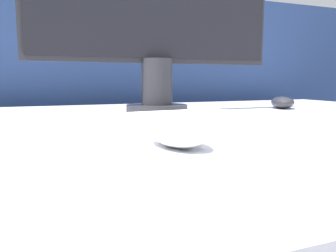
# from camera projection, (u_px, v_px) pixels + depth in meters

# --- Properties ---
(partition_panel) EXTENTS (5.00, 0.03, 1.21)m
(partition_panel) POSITION_uv_depth(u_px,v_px,m) (67.00, 143.00, 1.28)
(partition_panel) COLOR navy
(partition_panel) RESTS_ON ground_plane
(computer_mouse_near) EXTENTS (0.08, 0.12, 0.04)m
(computer_mouse_near) POSITION_uv_depth(u_px,v_px,m) (177.00, 131.00, 0.42)
(computer_mouse_near) COLOR white
(computer_mouse_near) RESTS_ON desk
(keyboard) EXTENTS (0.45, 0.17, 0.02)m
(keyboard) POSITION_uv_depth(u_px,v_px,m) (135.00, 122.00, 0.59)
(keyboard) COLOR white
(keyboard) RESTS_ON desk
(monitor) EXTENTS (0.68, 0.17, 0.46)m
(monitor) POSITION_uv_depth(u_px,v_px,m) (156.00, 14.00, 0.86)
(monitor) COLOR #28282D
(monitor) RESTS_ON desk
(computer_mouse_far) EXTENTS (0.11, 0.12, 0.04)m
(computer_mouse_far) POSITION_uv_depth(u_px,v_px,m) (283.00, 102.00, 1.00)
(computer_mouse_far) COLOR #232328
(computer_mouse_far) RESTS_ON desk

